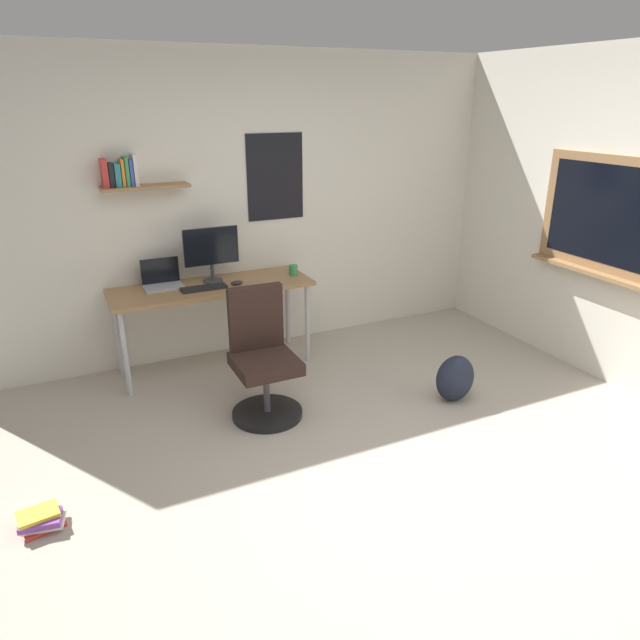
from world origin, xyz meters
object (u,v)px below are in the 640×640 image
object	(u,v)px
desk	(212,294)
keyboard	(204,288)
book_stack_on_floor	(41,521)
office_chair	(263,362)
monitor_primary	(211,251)
backpack	(455,378)
computer_mouse	(237,283)
laptop	(162,280)
coffee_mug	(293,270)

from	to	relation	value
desk	keyboard	bearing A→B (deg)	-139.24
desk	book_stack_on_floor	world-z (taller)	desk
office_chair	keyboard	size ratio (longest dim) A/B	2.57
monitor_primary	backpack	size ratio (longest dim) A/B	1.25
monitor_primary	book_stack_on_floor	bearing A→B (deg)	-131.58
desk	book_stack_on_floor	bearing A→B (deg)	-132.38
book_stack_on_floor	backpack	bearing A→B (deg)	3.82
computer_mouse	backpack	world-z (taller)	computer_mouse
monitor_primary	backpack	distance (m)	2.23
monitor_primary	book_stack_on_floor	xyz separation A→B (m)	(-1.48, -1.67, -0.96)
laptop	monitor_primary	bearing A→B (deg)	-6.63
office_chair	coffee_mug	size ratio (longest dim) A/B	10.33
desk	coffee_mug	size ratio (longest dim) A/B	18.04
desk	book_stack_on_floor	distance (m)	2.22
keyboard	backpack	size ratio (longest dim) A/B	1.00
desk	coffee_mug	distance (m)	0.74
computer_mouse	coffee_mug	bearing A→B (deg)	5.36
laptop	coffee_mug	world-z (taller)	laptop
monitor_primary	computer_mouse	size ratio (longest dim) A/B	4.46
keyboard	book_stack_on_floor	xyz separation A→B (m)	(-1.35, -1.50, -0.70)
desk	keyboard	size ratio (longest dim) A/B	4.49
coffee_mug	book_stack_on_floor	xyz separation A→B (m)	(-2.17, -1.55, -0.74)
laptop	coffee_mug	xyz separation A→B (m)	(1.10, -0.16, -0.01)
office_chair	coffee_mug	world-z (taller)	office_chair
desk	keyboard	distance (m)	0.14
computer_mouse	desk	bearing A→B (deg)	160.04
coffee_mug	book_stack_on_floor	bearing A→B (deg)	-144.36
desk	monitor_primary	xyz separation A→B (m)	(0.04, 0.09, 0.34)
keyboard	desk	bearing A→B (deg)	40.76
desk	laptop	bearing A→B (deg)	159.49
laptop	keyboard	world-z (taller)	laptop
computer_mouse	backpack	xyz separation A→B (m)	(1.30, -1.31, -0.58)
monitor_primary	coffee_mug	xyz separation A→B (m)	(0.69, -0.11, -0.22)
monitor_primary	backpack	bearing A→B (deg)	-45.32
office_chair	coffee_mug	xyz separation A→B (m)	(0.63, 0.90, 0.38)
book_stack_on_floor	keyboard	bearing A→B (deg)	47.99
office_chair	laptop	bearing A→B (deg)	114.20
laptop	office_chair	bearing A→B (deg)	-65.80
desk	monitor_primary	distance (m)	0.36
monitor_primary	keyboard	xyz separation A→B (m)	(-0.12, -0.16, -0.26)
office_chair	coffee_mug	distance (m)	1.16
office_chair	desk	bearing A→B (deg)	96.36
office_chair	laptop	world-z (taller)	laptop
book_stack_on_floor	monitor_primary	bearing A→B (deg)	48.42
office_chair	backpack	distance (m)	1.48
office_chair	monitor_primary	world-z (taller)	monitor_primary
keyboard	coffee_mug	world-z (taller)	coffee_mug
keyboard	coffee_mug	xyz separation A→B (m)	(0.81, 0.05, 0.04)
computer_mouse	coffee_mug	distance (m)	0.54
office_chair	keyboard	xyz separation A→B (m)	(-0.19, 0.85, 0.35)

